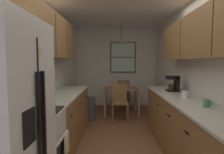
{
  "coord_description": "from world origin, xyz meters",
  "views": [
    {
      "loc": [
        -0.09,
        -2.55,
        1.45
      ],
      "look_at": [
        -0.12,
        1.24,
        1.15
      ],
      "focal_mm": 29.69,
      "sensor_mm": 36.0,
      "label": 1
    }
  ],
  "objects_px": {
    "dining_table": "(121,92)",
    "dining_chair_far": "(123,93)",
    "storage_canister": "(46,96)",
    "table_serving_bowl": "(120,87)",
    "dining_chair_near": "(120,100)",
    "stove_range": "(31,152)",
    "microwave_over_range": "(16,39)",
    "mug_spare": "(185,94)",
    "coffee_maker": "(174,83)",
    "trash_bin": "(89,108)",
    "mug_by_coffeemaker": "(207,103)"
  },
  "relations": [
    {
      "from": "trash_bin",
      "to": "storage_canister",
      "type": "bearing_deg",
      "value": -98.01
    },
    {
      "from": "microwave_over_range",
      "to": "mug_by_coffeemaker",
      "type": "relative_size",
      "value": 4.97
    },
    {
      "from": "dining_table",
      "to": "dining_chair_far",
      "type": "relative_size",
      "value": 1.06
    },
    {
      "from": "microwave_over_range",
      "to": "table_serving_bowl",
      "type": "xyz_separation_m",
      "value": [
        1.19,
        3.18,
        -0.93
      ]
    },
    {
      "from": "storage_canister",
      "to": "stove_range",
      "type": "bearing_deg",
      "value": -89.36
    },
    {
      "from": "trash_bin",
      "to": "dining_chair_far",
      "type": "bearing_deg",
      "value": 51.38
    },
    {
      "from": "dining_chair_far",
      "to": "table_serving_bowl",
      "type": "xyz_separation_m",
      "value": [
        -0.13,
        -0.59,
        0.26
      ]
    },
    {
      "from": "dining_table",
      "to": "mug_spare",
      "type": "xyz_separation_m",
      "value": [
        0.89,
        -2.3,
        0.35
      ]
    },
    {
      "from": "microwave_over_range",
      "to": "mug_by_coffeemaker",
      "type": "bearing_deg",
      "value": 8.05
    },
    {
      "from": "dining_chair_far",
      "to": "coffee_maker",
      "type": "height_order",
      "value": "coffee_maker"
    },
    {
      "from": "dining_chair_far",
      "to": "table_serving_bowl",
      "type": "height_order",
      "value": "dining_chair_far"
    },
    {
      "from": "microwave_over_range",
      "to": "mug_by_coffeemaker",
      "type": "height_order",
      "value": "microwave_over_range"
    },
    {
      "from": "trash_bin",
      "to": "mug_by_coffeemaker",
      "type": "distance_m",
      "value": 2.99
    },
    {
      "from": "mug_spare",
      "to": "dining_chair_far",
      "type": "bearing_deg",
      "value": 105.73
    },
    {
      "from": "microwave_over_range",
      "to": "dining_table",
      "type": "bearing_deg",
      "value": 68.98
    },
    {
      "from": "dining_chair_near",
      "to": "mug_by_coffeemaker",
      "type": "xyz_separation_m",
      "value": [
        0.99,
        -2.34,
        0.45
      ]
    },
    {
      "from": "coffee_maker",
      "to": "mug_by_coffeemaker",
      "type": "distance_m",
      "value": 1.25
    },
    {
      "from": "stove_range",
      "to": "dining_chair_near",
      "type": "xyz_separation_m",
      "value": [
        1.06,
        2.65,
        0.03
      ]
    },
    {
      "from": "dining_chair_near",
      "to": "stove_range",
      "type": "bearing_deg",
      "value": -111.78
    },
    {
      "from": "dining_chair_far",
      "to": "mug_by_coffeemaker",
      "type": "height_order",
      "value": "mug_by_coffeemaker"
    },
    {
      "from": "trash_bin",
      "to": "mug_by_coffeemaker",
      "type": "relative_size",
      "value": 4.84
    },
    {
      "from": "table_serving_bowl",
      "to": "trash_bin",
      "type": "bearing_deg",
      "value": -144.79
    },
    {
      "from": "microwave_over_range",
      "to": "dining_table",
      "type": "xyz_separation_m",
      "value": [
        1.23,
        3.21,
        -1.08
      ]
    },
    {
      "from": "coffee_maker",
      "to": "trash_bin",
      "type": "bearing_deg",
      "value": 148.45
    },
    {
      "from": "mug_by_coffeemaker",
      "to": "table_serving_bowl",
      "type": "xyz_separation_m",
      "value": [
        -0.97,
        2.88,
        -0.19
      ]
    },
    {
      "from": "mug_by_coffeemaker",
      "to": "dining_chair_far",
      "type": "bearing_deg",
      "value": 103.69
    },
    {
      "from": "dining_chair_far",
      "to": "table_serving_bowl",
      "type": "relative_size",
      "value": 5.49
    },
    {
      "from": "microwave_over_range",
      "to": "mug_spare",
      "type": "height_order",
      "value": "microwave_over_range"
    },
    {
      "from": "dining_chair_near",
      "to": "trash_bin",
      "type": "relative_size",
      "value": 1.56
    },
    {
      "from": "dining_table",
      "to": "storage_canister",
      "type": "relative_size",
      "value": 4.9
    },
    {
      "from": "coffee_maker",
      "to": "mug_by_coffeemaker",
      "type": "xyz_separation_m",
      "value": [
        0.0,
        -1.25,
        -0.1
      ]
    },
    {
      "from": "trash_bin",
      "to": "mug_spare",
      "type": "height_order",
      "value": "mug_spare"
    },
    {
      "from": "mug_by_coffeemaker",
      "to": "dining_table",
      "type": "bearing_deg",
      "value": 107.76
    },
    {
      "from": "dining_chair_far",
      "to": "mug_spare",
      "type": "height_order",
      "value": "mug_spare"
    },
    {
      "from": "dining_chair_near",
      "to": "microwave_over_range",
      "type": "bearing_deg",
      "value": -113.87
    },
    {
      "from": "stove_range",
      "to": "storage_canister",
      "type": "relative_size",
      "value": 5.66
    },
    {
      "from": "dining_chair_far",
      "to": "trash_bin",
      "type": "relative_size",
      "value": 1.56
    },
    {
      "from": "dining_chair_near",
      "to": "coffee_maker",
      "type": "height_order",
      "value": "coffee_maker"
    },
    {
      "from": "mug_by_coffeemaker",
      "to": "table_serving_bowl",
      "type": "distance_m",
      "value": 3.04
    },
    {
      "from": "dining_chair_far",
      "to": "dining_table",
      "type": "bearing_deg",
      "value": -98.67
    },
    {
      "from": "microwave_over_range",
      "to": "dining_chair_far",
      "type": "relative_size",
      "value": 0.66
    },
    {
      "from": "dining_table",
      "to": "dining_chair_near",
      "type": "bearing_deg",
      "value": -96.3
    },
    {
      "from": "dining_table",
      "to": "dining_chair_far",
      "type": "height_order",
      "value": "dining_chair_far"
    },
    {
      "from": "dining_chair_far",
      "to": "trash_bin",
      "type": "bearing_deg",
      "value": -128.62
    },
    {
      "from": "dining_chair_near",
      "to": "trash_bin",
      "type": "xyz_separation_m",
      "value": [
        -0.76,
        -0.01,
        -0.21
      ]
    },
    {
      "from": "dining_table",
      "to": "trash_bin",
      "type": "relative_size",
      "value": 1.65
    },
    {
      "from": "storage_canister",
      "to": "table_serving_bowl",
      "type": "xyz_separation_m",
      "value": [
        1.08,
        2.68,
        -0.24
      ]
    },
    {
      "from": "storage_canister",
      "to": "coffee_maker",
      "type": "xyz_separation_m",
      "value": [
        2.05,
        1.05,
        0.06
      ]
    },
    {
      "from": "stove_range",
      "to": "coffee_maker",
      "type": "relative_size",
      "value": 3.78
    },
    {
      "from": "storage_canister",
      "to": "dining_table",
      "type": "bearing_deg",
      "value": 67.44
    }
  ]
}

